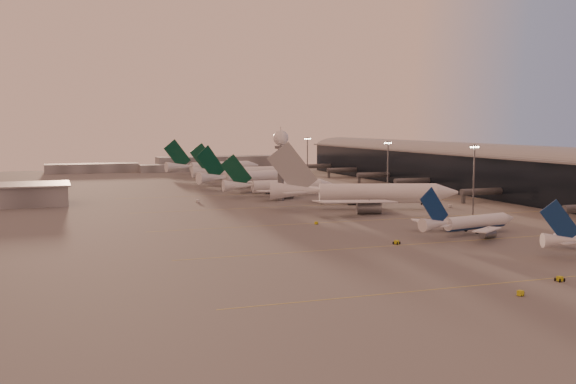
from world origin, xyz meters
name	(u,v)px	position (x,y,z in m)	size (l,w,h in m)	color
ground	(416,252)	(0.00, 0.00, 0.00)	(700.00, 700.00, 0.00)	#5A5858
taxiway_markings	(409,218)	(30.00, 56.00, 0.01)	(180.00, 185.25, 0.02)	gold
terminal	(500,172)	(107.88, 110.09, 10.52)	(57.00, 362.00, 23.04)	black
radar_tower	(281,151)	(5.00, 120.00, 20.95)	(6.40, 6.40, 31.10)	#55575D
mast_b	(474,176)	(55.00, 55.00, 13.74)	(3.60, 0.56, 25.00)	#55575D
mast_c	(388,167)	(50.00, 110.00, 13.74)	(3.60, 0.56, 25.00)	#55575D
mast_d	(307,158)	(48.00, 200.00, 13.74)	(3.60, 0.56, 25.00)	#55575D
distant_horizon	(183,164)	(2.62, 325.14, 3.89)	(165.00, 37.50, 9.00)	slate
narrowbody_mid	(470,225)	(28.36, 18.41, 2.98)	(37.28, 29.48, 14.70)	silver
widebody_white	(365,197)	(26.11, 82.53, 4.44)	(70.55, 55.68, 25.63)	silver
greentail_a	(280,188)	(10.52, 137.78, 3.38)	(52.71, 42.61, 19.16)	silver
greentail_b	(249,180)	(9.25, 181.67, 3.89)	(58.28, 46.27, 22.05)	silver
greentail_c	(244,175)	(16.40, 216.18, 3.89)	(60.59, 48.87, 22.00)	silver
greentail_d	(214,169)	(10.38, 263.99, 4.10)	(63.27, 50.64, 23.19)	silver
gsv_truck_a	(522,290)	(-3.58, -44.73, 1.08)	(5.54, 2.97, 2.12)	gold
gsv_tug_near	(560,279)	(11.30, -37.85, 0.51)	(2.44, 3.67, 0.99)	gold
gsv_tug_mid	(397,242)	(0.60, 11.44, 0.52)	(3.55, 4.08, 1.00)	gold
gsv_truck_b	(505,217)	(56.03, 38.64, 1.25)	(6.28, 2.77, 2.46)	silver
gsv_truck_c	(317,221)	(-5.94, 52.33, 0.95)	(4.74, 4.04, 1.87)	gold
gsv_catering_b	(450,202)	(59.15, 75.84, 2.11)	(5.49, 3.25, 4.21)	silver
gsv_tug_far	(323,203)	(16.84, 102.50, 0.44)	(2.65, 3.43, 0.86)	slate
gsv_truck_d	(198,199)	(-29.37, 125.25, 1.29)	(4.63, 6.62, 2.52)	silver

